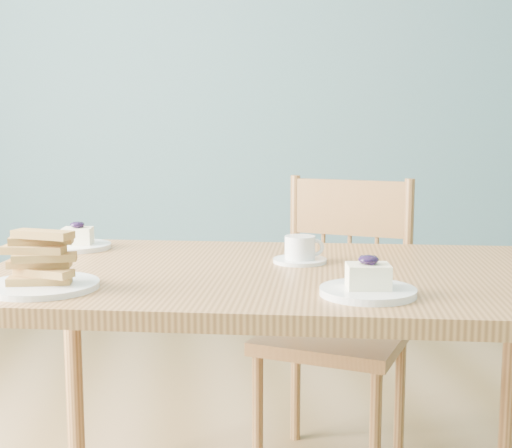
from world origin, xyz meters
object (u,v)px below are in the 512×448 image
(coffee_cup, at_px, (300,251))
(biscotti_plate, at_px, (42,269))
(dining_chair, at_px, (337,323))
(cheesecake_plate_near, at_px, (368,285))
(dining_table, at_px, (278,301))
(cheesecake_plate_far, at_px, (78,242))

(coffee_cup, relative_size, biscotti_plate, 0.57)
(dining_chair, bearing_deg, cheesecake_plate_near, -69.09)
(dining_table, xyz_separation_m, biscotti_plate, (-0.48, -0.12, 0.11))
(cheesecake_plate_near, height_order, cheesecake_plate_far, cheesecake_plate_near)
(coffee_cup, bearing_deg, cheesecake_plate_far, 163.16)
(cheesecake_plate_near, height_order, biscotti_plate, biscotti_plate)
(dining_chair, bearing_deg, biscotti_plate, -112.10)
(cheesecake_plate_far, distance_m, coffee_cup, 0.59)
(cheesecake_plate_far, bearing_deg, dining_table, -34.55)
(dining_table, distance_m, coffee_cup, 0.14)
(dining_chair, relative_size, coffee_cup, 6.87)
(dining_chair, xyz_separation_m, cheesecake_plate_near, (-0.11, -0.70, 0.28))
(biscotti_plate, bearing_deg, dining_table, 14.11)
(cheesecake_plate_near, distance_m, coffee_cup, 0.33)
(coffee_cup, bearing_deg, biscotti_plate, -151.97)
(dining_chair, height_order, cheesecake_plate_near, dining_chair)
(dining_chair, relative_size, cheesecake_plate_near, 4.69)
(dining_chair, xyz_separation_m, biscotti_plate, (-0.72, -0.57, 0.30))
(dining_table, relative_size, cheesecake_plate_near, 7.80)
(dining_table, bearing_deg, biscotti_plate, -153.74)
(dining_chair, distance_m, cheesecake_plate_near, 0.76)
(cheesecake_plate_near, relative_size, cheesecake_plate_far, 1.08)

